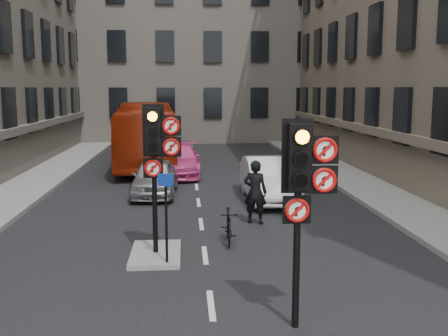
{
  "coord_description": "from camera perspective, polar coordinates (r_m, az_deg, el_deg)",
  "views": [
    {
      "loc": [
        -0.46,
        -7.39,
        4.07
      ],
      "look_at": [
        0.26,
        2.18,
        2.6
      ],
      "focal_mm": 42.0,
      "sensor_mm": 36.0,
      "label": 1
    }
  ],
  "objects": [
    {
      "name": "car_white",
      "position": [
        19.22,
        4.89,
        -1.21
      ],
      "size": [
        1.67,
        4.69,
        1.54
      ],
      "primitive_type": "imported",
      "rotation": [
        0.0,
        0.0,
        0.01
      ],
      "color": "silver",
      "rests_on": "ground"
    },
    {
      "name": "centre_island",
      "position": [
        13.04,
        -7.43,
        -9.27
      ],
      "size": [
        1.2,
        2.0,
        0.12
      ],
      "primitive_type": "cube",
      "color": "gray",
      "rests_on": "ground"
    },
    {
      "name": "motorcycle",
      "position": [
        13.91,
        0.49,
        -6.35
      ],
      "size": [
        0.49,
        1.53,
        0.91
      ],
      "primitive_type": "imported",
      "rotation": [
        0.0,
        0.0,
        -0.04
      ],
      "color": "black",
      "rests_on": "ground"
    },
    {
      "name": "motorcyclist",
      "position": [
        15.8,
        3.42,
        -2.62
      ],
      "size": [
        0.83,
        0.68,
        1.94
      ],
      "primitive_type": "imported",
      "rotation": [
        0.0,
        0.0,
        2.78
      ],
      "color": "black",
      "rests_on": "ground"
    },
    {
      "name": "signal_far",
      "position": [
        12.47,
        -7.28,
        2.35
      ],
      "size": [
        0.91,
        0.4,
        3.58
      ],
      "color": "black",
      "rests_on": "centre_island"
    },
    {
      "name": "pavement_left",
      "position": [
        20.91,
        -23.03,
        -2.99
      ],
      "size": [
        3.0,
        50.0,
        0.16
      ],
      "primitive_type": "cube",
      "color": "gray",
      "rests_on": "ground"
    },
    {
      "name": "bus_red",
      "position": [
        28.34,
        -8.41,
        3.73
      ],
      "size": [
        3.42,
        12.02,
        3.31
      ],
      "primitive_type": "imported",
      "rotation": [
        0.0,
        0.0,
        0.05
      ],
      "color": "maroon",
      "rests_on": "ground"
    },
    {
      "name": "info_sign",
      "position": [
        11.87,
        -6.33,
        -4.08
      ],
      "size": [
        0.35,
        0.14,
        2.06
      ],
      "rotation": [
        0.0,
        0.0,
        -0.22
      ],
      "color": "black",
      "rests_on": "centre_island"
    },
    {
      "name": "signal_near",
      "position": [
        8.73,
        8.64,
        -1.2
      ],
      "size": [
        0.91,
        0.4,
        3.58
      ],
      "color": "black",
      "rests_on": "ground"
    },
    {
      "name": "car_silver",
      "position": [
        20.19,
        -7.53,
        -1.01
      ],
      "size": [
        1.77,
        4.08,
        1.37
      ],
      "primitive_type": "imported",
      "rotation": [
        0.0,
        0.0,
        -0.04
      ],
      "color": "#9DA0A4",
      "rests_on": "ground"
    },
    {
      "name": "building_far",
      "position": [
        45.78,
        -3.82,
        16.14
      ],
      "size": [
        30.0,
        14.0,
        20.0
      ],
      "primitive_type": "cube",
      "color": "#676057",
      "rests_on": "ground"
    },
    {
      "name": "pavement_right",
      "position": [
        21.22,
        16.97,
        -2.51
      ],
      "size": [
        3.0,
        50.0,
        0.16
      ],
      "primitive_type": "cube",
      "color": "gray",
      "rests_on": "ground"
    },
    {
      "name": "car_pink",
      "position": [
        24.68,
        -4.99,
        0.86
      ],
      "size": [
        2.02,
        4.93,
        1.43
      ],
      "primitive_type": "imported",
      "rotation": [
        0.0,
        0.0,
        -0.0
      ],
      "color": "#E54395",
      "rests_on": "ground"
    }
  ]
}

